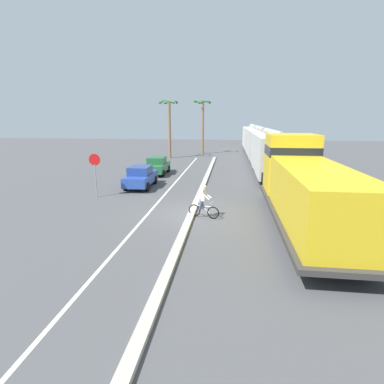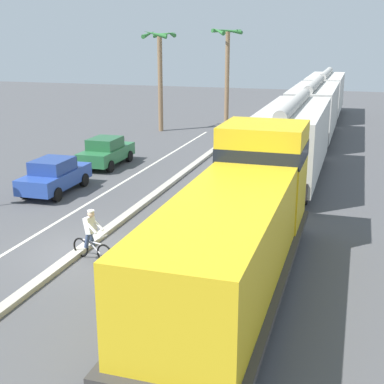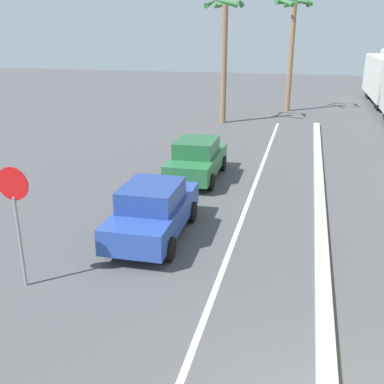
{
  "view_description": "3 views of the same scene",
  "coord_description": "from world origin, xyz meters",
  "px_view_note": "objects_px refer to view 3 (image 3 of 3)",
  "views": [
    {
      "loc": [
        1.96,
        -15.53,
        5.08
      ],
      "look_at": [
        -0.1,
        0.8,
        1.04
      ],
      "focal_mm": 28.0,
      "sensor_mm": 36.0,
      "label": 1
    },
    {
      "loc": [
        8.62,
        -15.02,
        7.05
      ],
      "look_at": [
        3.08,
        2.74,
        1.62
      ],
      "focal_mm": 50.0,
      "sensor_mm": 36.0,
      "label": 2
    },
    {
      "loc": [
        -0.72,
        -5.1,
        5.61
      ],
      "look_at": [
        -3.91,
        7.5,
        0.94
      ],
      "focal_mm": 42.0,
      "sensor_mm": 36.0,
      "label": 3
    }
  ],
  "objects_px": {
    "parked_car_green": "(197,159)",
    "palm_tree_far": "(225,38)",
    "parked_car_blue": "(153,210)",
    "stop_sign": "(15,205)",
    "palm_tree_near": "(293,32)"
  },
  "relations": [
    {
      "from": "parked_car_green",
      "to": "palm_tree_far",
      "type": "xyz_separation_m",
      "value": [
        -1.14,
        11.83,
        4.37
      ]
    },
    {
      "from": "stop_sign",
      "to": "palm_tree_far",
      "type": "relative_size",
      "value": 0.38
    },
    {
      "from": "parked_car_green",
      "to": "stop_sign",
      "type": "xyz_separation_m",
      "value": [
        -1.98,
        -8.82,
        1.21
      ]
    },
    {
      "from": "parked_car_blue",
      "to": "stop_sign",
      "type": "distance_m",
      "value": 4.02
    },
    {
      "from": "parked_car_green",
      "to": "palm_tree_near",
      "type": "xyz_separation_m",
      "value": [
        2.67,
        17.44,
        4.73
      ]
    },
    {
      "from": "stop_sign",
      "to": "palm_tree_far",
      "type": "distance_m",
      "value": 20.91
    },
    {
      "from": "parked_car_blue",
      "to": "parked_car_green",
      "type": "bearing_deg",
      "value": 90.76
    },
    {
      "from": "parked_car_blue",
      "to": "stop_sign",
      "type": "relative_size",
      "value": 1.47
    },
    {
      "from": "palm_tree_near",
      "to": "stop_sign",
      "type": "bearing_deg",
      "value": -100.03
    },
    {
      "from": "palm_tree_near",
      "to": "palm_tree_far",
      "type": "bearing_deg",
      "value": -124.16
    },
    {
      "from": "parked_car_blue",
      "to": "stop_sign",
      "type": "xyz_separation_m",
      "value": [
        -2.05,
        -3.24,
        1.21
      ]
    },
    {
      "from": "parked_car_blue",
      "to": "palm_tree_far",
      "type": "height_order",
      "value": "palm_tree_far"
    },
    {
      "from": "parked_car_green",
      "to": "palm_tree_near",
      "type": "distance_m",
      "value": 18.27
    },
    {
      "from": "palm_tree_far",
      "to": "stop_sign",
      "type": "bearing_deg",
      "value": -92.32
    },
    {
      "from": "parked_car_blue",
      "to": "parked_car_green",
      "type": "height_order",
      "value": "same"
    }
  ]
}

